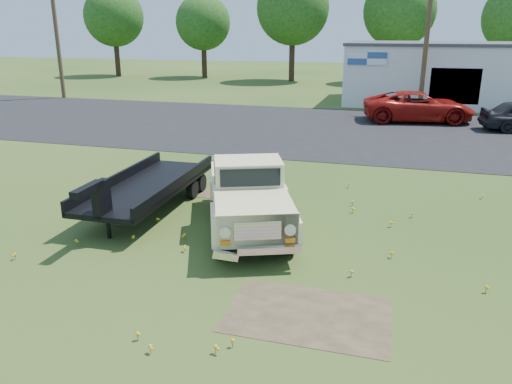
% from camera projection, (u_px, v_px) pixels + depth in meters
% --- Properties ---
extents(ground, '(140.00, 140.00, 0.00)m').
position_uv_depth(ground, '(270.00, 242.00, 12.31)').
color(ground, '#274315').
rests_on(ground, ground).
extents(asphalt_lot, '(90.00, 14.00, 0.02)m').
position_uv_depth(asphalt_lot, '(342.00, 130.00, 26.01)').
color(asphalt_lot, black).
rests_on(asphalt_lot, ground).
extents(dirt_patch_a, '(3.00, 2.00, 0.01)m').
position_uv_depth(dirt_patch_a, '(308.00, 315.00, 9.17)').
color(dirt_patch_a, '#433323').
rests_on(dirt_patch_a, ground).
extents(dirt_patch_b, '(2.20, 1.60, 0.01)m').
position_uv_depth(dirt_patch_b, '(237.00, 193.00, 16.03)').
color(dirt_patch_b, '#433323').
rests_on(dirt_patch_b, ground).
extents(commercial_building, '(14.20, 8.20, 4.15)m').
position_uv_depth(commercial_building, '(451.00, 73.00, 34.73)').
color(commercial_building, silver).
rests_on(commercial_building, ground).
extents(utility_pole_west, '(1.60, 0.30, 9.00)m').
position_uv_depth(utility_pole_west, '(57.00, 35.00, 36.75)').
color(utility_pole_west, '#4B3B22').
rests_on(utility_pole_west, ground).
extents(utility_pole_mid, '(1.60, 0.30, 9.00)m').
position_uv_depth(utility_pole_mid, '(427.00, 36.00, 29.92)').
color(utility_pole_mid, '#4B3B22').
rests_on(utility_pole_mid, ground).
extents(treeline_a, '(6.40, 6.40, 9.52)m').
position_uv_depth(treeline_a, '(114.00, 17.00, 54.24)').
color(treeline_a, '#342217').
rests_on(treeline_a, ground).
extents(treeline_b, '(5.76, 5.76, 8.57)m').
position_uv_depth(treeline_b, '(203.00, 23.00, 52.72)').
color(treeline_b, '#342217').
rests_on(treeline_b, ground).
extents(treeline_c, '(7.04, 7.04, 10.47)m').
position_uv_depth(treeline_c, '(293.00, 8.00, 48.33)').
color(treeline_c, '#342217').
rests_on(treeline_c, ground).
extents(treeline_d, '(6.72, 6.72, 10.00)m').
position_uv_depth(treeline_d, '(400.00, 11.00, 46.72)').
color(treeline_d, '#342217').
rests_on(treeline_d, ground).
extents(vintage_pickup_truck, '(3.79, 5.58, 1.89)m').
position_uv_depth(vintage_pickup_truck, '(248.00, 195.00, 12.83)').
color(vintage_pickup_truck, beige).
rests_on(vintage_pickup_truck, ground).
extents(flatbed_trailer, '(2.06, 5.90, 1.60)m').
position_uv_depth(flatbed_trailer, '(148.00, 183.00, 14.34)').
color(flatbed_trailer, black).
rests_on(flatbed_trailer, ground).
extents(red_pickup, '(6.41, 3.76, 1.68)m').
position_uv_depth(red_pickup, '(418.00, 107.00, 28.07)').
color(red_pickup, maroon).
rests_on(red_pickup, ground).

